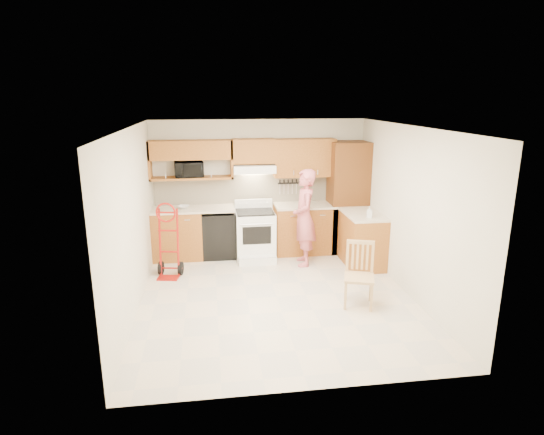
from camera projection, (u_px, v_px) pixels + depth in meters
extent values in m
cube|color=beige|center=(277.00, 297.00, 6.78)|extent=(4.00, 4.50, 0.02)
cube|color=white|center=(277.00, 127.00, 6.13)|extent=(4.00, 4.50, 0.02)
cube|color=beige|center=(259.00, 186.00, 8.62)|extent=(4.00, 0.02, 2.50)
cube|color=beige|center=(312.00, 277.00, 4.29)|extent=(4.00, 0.02, 2.50)
cube|color=beige|center=(132.00, 222.00, 6.19)|extent=(0.02, 4.50, 2.50)
cube|color=beige|center=(410.00, 212.00, 6.72)|extent=(0.02, 4.50, 2.50)
cube|color=beige|center=(259.00, 189.00, 8.60)|extent=(3.92, 0.03, 0.55)
cube|color=#A05C23|center=(178.00, 234.00, 8.32)|extent=(0.90, 0.60, 0.90)
cube|color=black|center=(219.00, 234.00, 8.43)|extent=(0.60, 0.60, 0.85)
cube|color=#A05C23|center=(304.00, 229.00, 8.64)|extent=(1.14, 0.60, 0.90)
cube|color=#C1AF95|center=(193.00, 209.00, 8.24)|extent=(1.50, 0.63, 0.04)
cube|color=#C1AF95|center=(305.00, 205.00, 8.52)|extent=(1.14, 0.63, 0.04)
cube|color=#A05C23|center=(362.00, 240.00, 7.99)|extent=(0.60, 1.00, 0.90)
cube|color=#C1AF95|center=(363.00, 214.00, 7.87)|extent=(0.63, 1.00, 0.04)
cube|color=#55280F|center=(347.00, 197.00, 8.59)|extent=(0.70, 0.60, 2.10)
cube|color=#A05C23|center=(191.00, 150.00, 8.09)|extent=(1.50, 0.33, 0.34)
cube|color=#A05C23|center=(192.00, 178.00, 8.22)|extent=(1.50, 0.33, 0.04)
cube|color=#A05C23|center=(253.00, 151.00, 8.25)|extent=(0.76, 0.33, 0.44)
cube|color=#A05C23|center=(304.00, 158.00, 8.42)|extent=(1.14, 0.33, 0.70)
cube|color=white|center=(254.00, 168.00, 8.27)|extent=(0.76, 0.46, 0.14)
imported|color=black|center=(189.00, 169.00, 8.18)|extent=(0.54, 0.40, 0.28)
imported|color=#BA565E|center=(304.00, 218.00, 7.90)|extent=(0.44, 0.64, 1.71)
imported|color=white|center=(369.00, 212.00, 7.57)|extent=(0.11, 0.11, 0.19)
imported|color=white|center=(184.00, 207.00, 8.20)|extent=(0.25, 0.25, 0.05)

